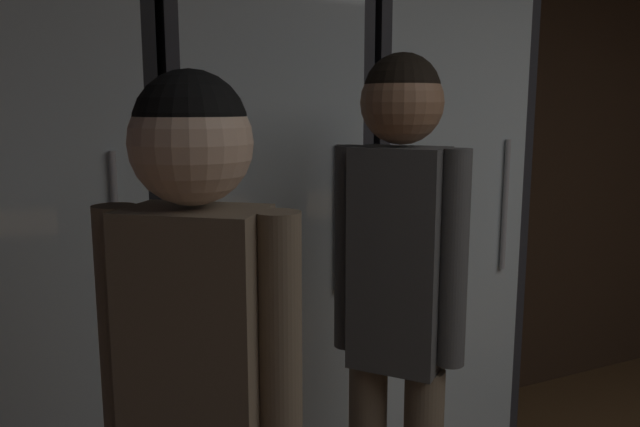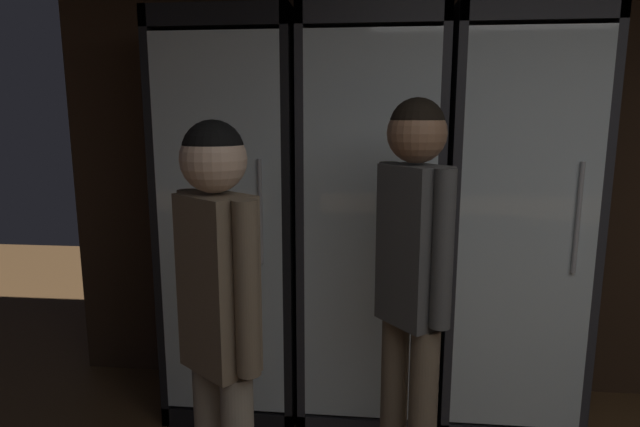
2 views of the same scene
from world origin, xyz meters
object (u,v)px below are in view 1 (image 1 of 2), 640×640
at_px(cooler_center, 440,281).
at_px(cooler_right, 592,283).
at_px(shopper_far, 405,261).
at_px(shopper_near, 240,269).
at_px(cooler_left, 310,276).
at_px(cooler_far_left, 197,273).

distance_m(cooler_center, cooler_right, 0.68).
distance_m(cooler_right, shopper_far, 1.08).
bearing_deg(shopper_near, cooler_left, 99.92).
height_order(cooler_far_left, cooler_center, same).
bearing_deg(shopper_near, shopper_far, 17.48).
relative_size(cooler_left, cooler_right, 1.00).
distance_m(cooler_left, shopper_near, 1.09).
height_order(shopper_near, shopper_far, shopper_far).
relative_size(cooler_far_left, shopper_far, 1.13).
bearing_deg(cooler_left, cooler_center, -0.04).
bearing_deg(cooler_right, shopper_far, -124.44).
distance_m(cooler_left, shopper_far, 1.17).
height_order(cooler_left, shopper_far, cooler_left).
xyz_separation_m(cooler_center, shopper_near, (-0.50, -1.07, 0.10)).
bearing_deg(cooler_far_left, cooler_right, -0.02).
bearing_deg(shopper_near, cooler_right, 42.03).
bearing_deg(shopper_far, cooler_right, 55.56).
bearing_deg(cooler_right, cooler_center, 179.92).
bearing_deg(shopper_far, cooler_far_left, 148.55).
height_order(cooler_far_left, shopper_near, cooler_far_left).
bearing_deg(cooler_left, shopper_far, -49.29).
relative_size(cooler_far_left, cooler_left, 1.00).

